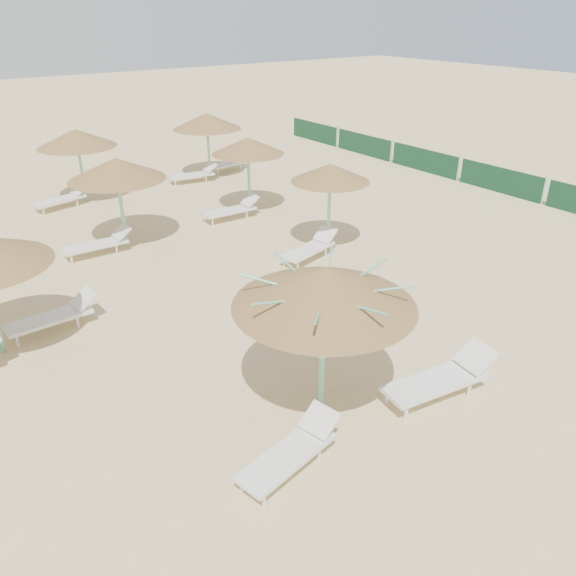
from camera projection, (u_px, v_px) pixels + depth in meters
ground at (326, 388)px, 11.09m from camera, size 120.00×120.00×0.00m
main_palapa at (325, 287)px, 9.50m from camera, size 3.21×3.21×2.88m
lounger_main_a at (292, 451)px, 9.05m from camera, size 2.05×0.98×0.72m
lounger_main_b at (442, 378)px, 10.73m from camera, size 2.39×1.02×0.84m
palapa_field at (115, 162)px, 17.91m from camera, size 15.36×12.69×2.73m
windbreak_fence at (425, 161)px, 25.41m from camera, size 0.08×19.84×1.10m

